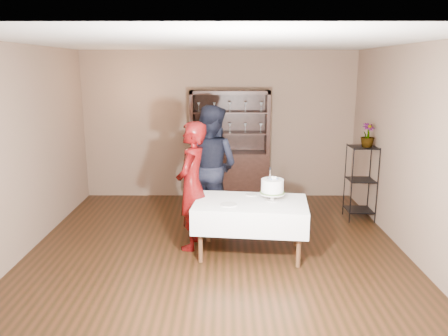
{
  "coord_description": "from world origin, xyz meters",
  "views": [
    {
      "loc": [
        0.11,
        -5.53,
        2.41
      ],
      "look_at": [
        0.1,
        0.1,
        1.1
      ],
      "focal_mm": 35.0,
      "sensor_mm": 36.0,
      "label": 1
    }
  ],
  "objects_px": {
    "potted_plant": "(368,135)",
    "man": "(210,167)",
    "cake_table": "(251,214)",
    "plant_etagere": "(361,180)",
    "cake": "(272,187)",
    "woman": "(192,186)",
    "china_hutch": "(230,164)"
  },
  "relations": [
    {
      "from": "cake_table",
      "to": "plant_etagere",
      "type": "bearing_deg",
      "value": 36.63
    },
    {
      "from": "plant_etagere",
      "to": "cake",
      "type": "distance_m",
      "value": 2.05
    },
    {
      "from": "plant_etagere",
      "to": "china_hutch",
      "type": "bearing_deg",
      "value": 153.17
    },
    {
      "from": "man",
      "to": "potted_plant",
      "type": "height_order",
      "value": "man"
    },
    {
      "from": "woman",
      "to": "cake_table",
      "type": "bearing_deg",
      "value": 87.28
    },
    {
      "from": "potted_plant",
      "to": "man",
      "type": "bearing_deg",
      "value": -174.09
    },
    {
      "from": "man",
      "to": "cake",
      "type": "xyz_separation_m",
      "value": [
        0.83,
        -1.02,
        -0.04
      ]
    },
    {
      "from": "china_hutch",
      "to": "plant_etagere",
      "type": "xyz_separation_m",
      "value": [
        2.08,
        -1.05,
        -0.01
      ]
    },
    {
      "from": "plant_etagere",
      "to": "man",
      "type": "bearing_deg",
      "value": -173.02
    },
    {
      "from": "china_hutch",
      "to": "potted_plant",
      "type": "relative_size",
      "value": 5.34
    },
    {
      "from": "plant_etagere",
      "to": "potted_plant",
      "type": "xyz_separation_m",
      "value": [
        0.04,
        -0.04,
        0.72
      ]
    },
    {
      "from": "woman",
      "to": "man",
      "type": "relative_size",
      "value": 0.92
    },
    {
      "from": "china_hutch",
      "to": "potted_plant",
      "type": "xyz_separation_m",
      "value": [
        2.12,
        -1.09,
        0.71
      ]
    },
    {
      "from": "plant_etagere",
      "to": "man",
      "type": "xyz_separation_m",
      "value": [
        -2.39,
        -0.29,
        0.28
      ]
    },
    {
      "from": "plant_etagere",
      "to": "man",
      "type": "height_order",
      "value": "man"
    },
    {
      "from": "china_hutch",
      "to": "cake_table",
      "type": "bearing_deg",
      "value": -84.16
    },
    {
      "from": "cake",
      "to": "man",
      "type": "bearing_deg",
      "value": 129.21
    },
    {
      "from": "cake_table",
      "to": "man",
      "type": "height_order",
      "value": "man"
    },
    {
      "from": "china_hutch",
      "to": "woman",
      "type": "xyz_separation_m",
      "value": [
        -0.53,
        -2.18,
        0.2
      ]
    },
    {
      "from": "china_hutch",
      "to": "woman",
      "type": "relative_size",
      "value": 1.16
    },
    {
      "from": "china_hutch",
      "to": "woman",
      "type": "distance_m",
      "value": 2.25
    },
    {
      "from": "plant_etagere",
      "to": "woman",
      "type": "bearing_deg",
      "value": -156.58
    },
    {
      "from": "china_hutch",
      "to": "man",
      "type": "xyz_separation_m",
      "value": [
        -0.31,
        -1.34,
        0.27
      ]
    },
    {
      "from": "cake_table",
      "to": "woman",
      "type": "height_order",
      "value": "woman"
    },
    {
      "from": "woman",
      "to": "cake",
      "type": "relative_size",
      "value": 3.85
    },
    {
      "from": "cake_table",
      "to": "woman",
      "type": "relative_size",
      "value": 0.89
    },
    {
      "from": "woman",
      "to": "cake",
      "type": "bearing_deg",
      "value": 94.17
    },
    {
      "from": "cake_table",
      "to": "potted_plant",
      "type": "distance_m",
      "value": 2.44
    },
    {
      "from": "plant_etagere",
      "to": "man",
      "type": "distance_m",
      "value": 2.42
    },
    {
      "from": "china_hutch",
      "to": "cake",
      "type": "bearing_deg",
      "value": -77.5
    },
    {
      "from": "woman",
      "to": "cake",
      "type": "distance_m",
      "value": 1.07
    },
    {
      "from": "plant_etagere",
      "to": "man",
      "type": "relative_size",
      "value": 0.64
    }
  ]
}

